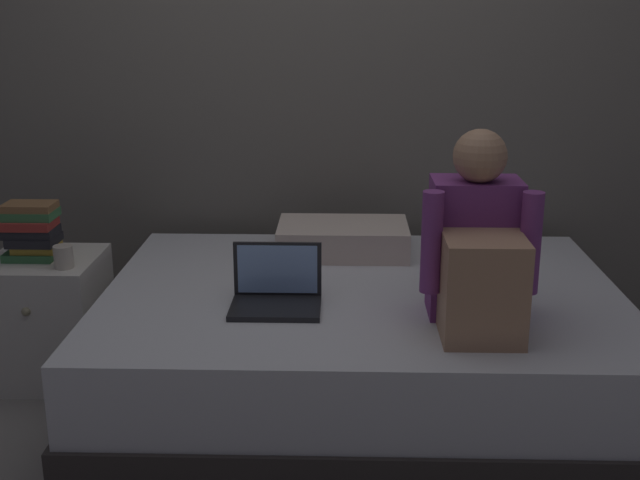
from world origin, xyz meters
The scene contains 9 objects.
ground_plane centered at (0.00, 0.00, 0.00)m, with size 8.00×8.00×0.00m, color gray.
wall_back centered at (0.00, 1.20, 1.35)m, with size 5.60×0.10×2.70m, color slate.
bed centered at (0.20, 0.30, 0.24)m, with size 2.00×1.50×0.48m.
nightstand centered at (-1.10, 0.49, 0.26)m, with size 0.44×0.46×0.53m.
person_sitting centered at (0.57, -0.03, 0.73)m, with size 0.39×0.44×0.66m.
laptop centered at (-0.11, 0.10, 0.53)m, with size 0.32×0.23×0.22m.
pillow centered at (0.12, 0.75, 0.54)m, with size 0.56×0.36×0.13m, color beige.
book_stack centered at (-1.13, 0.48, 0.64)m, with size 0.23×0.17×0.23m.
mug centered at (-0.97, 0.37, 0.57)m, with size 0.08×0.08×0.09m, color #BCB2A3.
Camera 1 is at (0.12, -2.62, 1.53)m, focal length 45.51 mm.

